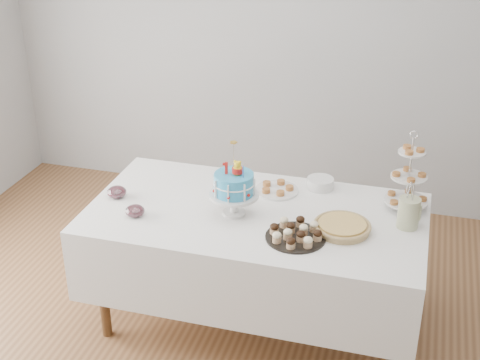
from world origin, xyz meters
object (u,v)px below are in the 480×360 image
(tiered_stand, at_px, (409,177))
(plate_stack, at_px, (320,183))
(cupcake_tray, at_px, (296,232))
(pastry_plate, at_px, (277,189))
(jam_bowl_a, at_px, (135,211))
(jam_bowl_b, at_px, (117,192))
(pie, at_px, (342,226))
(table, at_px, (255,246))
(birthday_cake, at_px, (234,196))
(utensil_pitcher, at_px, (409,212))

(tiered_stand, distance_m, plate_stack, 0.56)
(cupcake_tray, height_order, pastry_plate, cupcake_tray)
(jam_bowl_a, height_order, jam_bowl_b, jam_bowl_b)
(pie, bearing_deg, jam_bowl_a, -172.43)
(jam_bowl_b, bearing_deg, plate_stack, 21.40)
(tiered_stand, distance_m, jam_bowl_a, 1.55)
(table, height_order, pastry_plate, pastry_plate)
(birthday_cake, xyz_separation_m, cupcake_tray, (0.39, -0.16, -0.08))
(birthday_cake, height_order, jam_bowl_b, birthday_cake)
(cupcake_tray, xyz_separation_m, jam_bowl_b, (-1.12, 0.17, -0.00))
(plate_stack, relative_size, utensil_pitcher, 0.62)
(pie, distance_m, jam_bowl_a, 1.16)
(tiered_stand, distance_m, pastry_plate, 0.78)
(plate_stack, xyz_separation_m, jam_bowl_b, (-1.14, -0.45, 0.00))
(tiered_stand, height_order, pastry_plate, tiered_stand)
(plate_stack, distance_m, utensil_pitcher, 0.64)
(table, relative_size, birthday_cake, 4.45)
(jam_bowl_b, bearing_deg, table, 3.24)
(plate_stack, xyz_separation_m, utensil_pitcher, (0.54, -0.33, 0.06))
(jam_bowl_a, bearing_deg, pie, 7.57)
(pie, distance_m, tiered_stand, 0.50)
(table, bearing_deg, plate_stack, 52.95)
(pastry_plate, height_order, utensil_pitcher, utensil_pitcher)
(birthday_cake, xyz_separation_m, tiered_stand, (0.93, 0.33, 0.08))
(tiered_stand, relative_size, jam_bowl_a, 4.43)
(pie, height_order, utensil_pitcher, utensil_pitcher)
(pastry_plate, bearing_deg, birthday_cake, -116.48)
(birthday_cake, height_order, pastry_plate, birthday_cake)
(birthday_cake, bearing_deg, cupcake_tray, -23.62)
(birthday_cake, distance_m, utensil_pitcher, 0.96)
(jam_bowl_b, bearing_deg, cupcake_tray, -8.72)
(birthday_cake, xyz_separation_m, pie, (0.61, -0.02, -0.09))
(jam_bowl_a, distance_m, jam_bowl_b, 0.27)
(table, height_order, pie, pie)
(table, xyz_separation_m, utensil_pitcher, (0.84, 0.07, 0.32))
(table, distance_m, pie, 0.57)
(table, distance_m, pastry_plate, 0.38)
(cupcake_tray, relative_size, tiered_stand, 0.67)
(pie, relative_size, plate_stack, 1.92)
(table, height_order, jam_bowl_b, jam_bowl_b)
(cupcake_tray, height_order, utensil_pitcher, utensil_pitcher)
(utensil_pitcher, bearing_deg, pastry_plate, 173.39)
(table, bearing_deg, birthday_cake, -153.49)
(cupcake_tray, height_order, pie, cupcake_tray)
(plate_stack, relative_size, jam_bowl_a, 1.49)
(birthday_cake, height_order, tiered_stand, tiered_stand)
(utensil_pitcher, bearing_deg, tiered_stand, 105.13)
(jam_bowl_b, relative_size, utensil_pitcher, 0.43)
(birthday_cake, bearing_deg, table, 25.70)
(table, bearing_deg, utensil_pitcher, 4.60)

